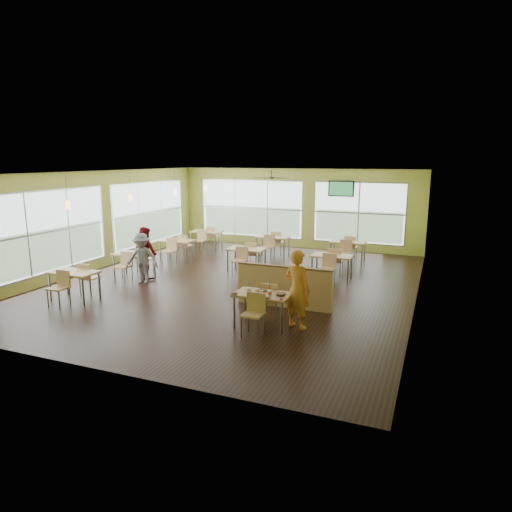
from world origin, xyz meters
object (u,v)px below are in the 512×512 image
at_px(food_basket, 281,294).
at_px(main_table, 263,299).
at_px(man_plaid, 297,289).
at_px(half_wall_divider, 284,286).

bearing_deg(food_basket, main_table, -178.82).
height_order(man_plaid, food_basket, man_plaid).
distance_m(half_wall_divider, food_basket, 1.52).
xyz_separation_m(man_plaid, food_basket, (-0.30, -0.22, -0.08)).
bearing_deg(main_table, food_basket, 1.18).
relative_size(half_wall_divider, man_plaid, 1.40).
distance_m(main_table, man_plaid, 0.78).
height_order(main_table, half_wall_divider, half_wall_divider).
relative_size(main_table, half_wall_divider, 0.63).
relative_size(main_table, food_basket, 6.81).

